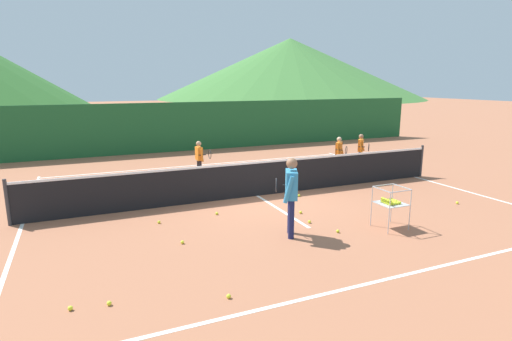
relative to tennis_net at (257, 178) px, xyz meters
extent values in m
plane|color=#A86647|center=(0.00, 0.00, -0.50)|extent=(120.00, 120.00, 0.00)
cube|color=white|center=(0.00, -5.34, -0.50)|extent=(11.47, 0.08, 0.01)
cube|color=white|center=(0.00, 4.81, -0.50)|extent=(11.47, 0.08, 0.01)
cube|color=white|center=(-5.74, 0.00, -0.50)|extent=(0.08, 10.15, 0.01)
cube|color=white|center=(5.74, 0.00, -0.50)|extent=(0.08, 10.15, 0.01)
cube|color=white|center=(0.00, 0.00, -0.50)|extent=(0.08, 5.62, 0.01)
cylinder|color=#333338|center=(-5.97, 0.00, 0.03)|extent=(0.08, 0.08, 1.05)
cylinder|color=#333338|center=(5.97, 0.00, 0.03)|extent=(0.08, 0.08, 1.05)
cube|color=black|center=(0.00, 0.00, -0.04)|extent=(11.87, 0.02, 0.92)
cube|color=white|center=(0.00, 0.00, 0.45)|extent=(11.87, 0.03, 0.06)
cylinder|color=#191E4C|center=(-0.65, -3.17, -0.10)|extent=(0.12, 0.12, 0.81)
cylinder|color=#191E4C|center=(-0.52, -2.89, -0.10)|extent=(0.12, 0.12, 0.81)
cube|color=#338CBF|center=(-0.59, -3.03, 0.59)|extent=(0.41, 0.53, 0.57)
sphere|color=#996B4C|center=(-0.59, -3.03, 1.02)|extent=(0.22, 0.22, 0.22)
cylinder|color=#338CBF|center=(-0.77, -3.25, 0.55)|extent=(0.23, 0.17, 0.55)
cylinder|color=#338CBF|center=(-0.51, -2.76, 0.55)|extent=(0.19, 0.15, 0.56)
torus|color=#262628|center=(-0.74, -2.65, 0.51)|extent=(0.14, 0.27, 0.29)
cylinder|color=black|center=(-0.52, -2.76, 0.51)|extent=(0.21, 0.12, 0.03)
cylinder|color=black|center=(-0.88, 2.83, -0.20)|extent=(0.09, 0.09, 0.61)
cylinder|color=black|center=(-0.88, 2.59, -0.20)|extent=(0.09, 0.09, 0.61)
cube|color=orange|center=(-0.88, 2.71, 0.32)|extent=(0.17, 0.36, 0.43)
sphere|color=tan|center=(-0.88, 2.71, 0.65)|extent=(0.17, 0.17, 0.17)
cylinder|color=orange|center=(-0.82, 2.92, 0.30)|extent=(0.17, 0.07, 0.42)
cylinder|color=orange|center=(-0.85, 2.50, 0.29)|extent=(0.13, 0.07, 0.42)
torus|color=#262628|center=(-0.58, 2.50, 0.30)|extent=(0.02, 0.29, 0.29)
cylinder|color=black|center=(-0.82, 2.50, 0.30)|extent=(0.22, 0.03, 0.03)
cylinder|color=silver|center=(3.99, 1.84, -0.20)|extent=(0.09, 0.09, 0.61)
cylinder|color=silver|center=(3.81, 1.68, -0.20)|extent=(0.09, 0.09, 0.61)
cube|color=orange|center=(3.90, 1.76, 0.32)|extent=(0.38, 0.37, 0.43)
sphere|color=#DBAD84|center=(3.90, 1.76, 0.64)|extent=(0.17, 0.17, 0.17)
cylinder|color=orange|center=(4.09, 1.86, 0.30)|extent=(0.16, 0.17, 0.42)
cylinder|color=orange|center=(3.77, 1.60, 0.29)|extent=(0.13, 0.14, 0.42)
torus|color=#262628|center=(3.95, 1.40, 0.30)|extent=(0.23, 0.21, 0.29)
cylinder|color=black|center=(3.78, 1.58, 0.30)|extent=(0.17, 0.18, 0.03)
cylinder|color=navy|center=(5.08, 2.06, -0.19)|extent=(0.09, 0.09, 0.62)
cylinder|color=navy|center=(4.92, 1.88, -0.19)|extent=(0.09, 0.09, 0.62)
cube|color=orange|center=(5.00, 1.97, 0.33)|extent=(0.37, 0.39, 0.43)
sphere|color=#996B4C|center=(5.00, 1.97, 0.66)|extent=(0.17, 0.17, 0.17)
cylinder|color=orange|center=(5.18, 2.09, 0.31)|extent=(0.17, 0.16, 0.42)
cylinder|color=orange|center=(4.88, 1.79, 0.30)|extent=(0.14, 0.13, 0.42)
torus|color=#262628|center=(5.08, 1.61, 0.31)|extent=(0.21, 0.23, 0.29)
cylinder|color=black|center=(4.90, 1.78, 0.31)|extent=(0.18, 0.17, 0.03)
cylinder|color=#B7B7BC|center=(1.32, -3.20, -0.05)|extent=(0.02, 0.02, 0.89)
cylinder|color=#B7B7BC|center=(1.88, -3.20, -0.05)|extent=(0.02, 0.02, 0.89)
cylinder|color=#B7B7BC|center=(1.32, -3.76, -0.05)|extent=(0.02, 0.02, 0.89)
cylinder|color=#B7B7BC|center=(1.88, -3.76, -0.05)|extent=(0.02, 0.02, 0.89)
cube|color=#B7B7BC|center=(1.60, -3.48, 0.05)|extent=(0.56, 0.56, 0.01)
cube|color=#B7B7BC|center=(1.60, -3.20, 0.39)|extent=(0.56, 0.02, 0.02)
cube|color=#B7B7BC|center=(1.60, -3.76, 0.39)|extent=(0.56, 0.02, 0.02)
cube|color=#B7B7BC|center=(1.32, -3.48, 0.39)|extent=(0.02, 0.56, 0.02)
cube|color=#B7B7BC|center=(1.88, -3.48, 0.39)|extent=(0.02, 0.56, 0.02)
sphere|color=yellow|center=(1.47, -3.61, 0.08)|extent=(0.07, 0.07, 0.07)
sphere|color=yellow|center=(1.47, -3.54, 0.08)|extent=(0.07, 0.07, 0.07)
sphere|color=yellow|center=(1.47, -3.48, 0.09)|extent=(0.07, 0.07, 0.07)
sphere|color=yellow|center=(1.47, -3.42, 0.09)|extent=(0.07, 0.07, 0.07)
sphere|color=yellow|center=(1.47, -3.35, 0.09)|extent=(0.07, 0.07, 0.07)
sphere|color=yellow|center=(1.53, -3.61, 0.09)|extent=(0.07, 0.07, 0.07)
sphere|color=yellow|center=(1.53, -3.54, 0.09)|extent=(0.07, 0.07, 0.07)
sphere|color=yellow|center=(1.54, -3.48, 0.09)|extent=(0.07, 0.07, 0.07)
sphere|color=yellow|center=(1.54, -3.41, 0.09)|extent=(0.07, 0.07, 0.07)
sphere|color=yellow|center=(1.54, -3.35, 0.08)|extent=(0.07, 0.07, 0.07)
sphere|color=yellow|center=(1.60, -3.61, 0.09)|extent=(0.07, 0.07, 0.07)
sphere|color=yellow|center=(1.60, -3.54, 0.09)|extent=(0.07, 0.07, 0.07)
sphere|color=yellow|center=(1.61, -3.48, 0.09)|extent=(0.07, 0.07, 0.07)
sphere|color=yellow|center=(1.60, -3.42, 0.09)|extent=(0.07, 0.07, 0.07)
sphere|color=yellow|center=(1.61, -3.35, 0.08)|extent=(0.07, 0.07, 0.07)
sphere|color=yellow|center=(1.66, -3.61, 0.08)|extent=(0.07, 0.07, 0.07)
sphere|color=yellow|center=(1.66, -3.54, 0.09)|extent=(0.07, 0.07, 0.07)
sphere|color=yellow|center=(1.66, -3.48, 0.08)|extent=(0.07, 0.07, 0.07)
sphere|color=yellow|center=(1.67, -3.41, 0.08)|extent=(0.07, 0.07, 0.07)
sphere|color=yellow|center=(1.67, -3.35, 0.09)|extent=(0.07, 0.07, 0.07)
sphere|color=yellow|center=(1.73, -3.61, 0.09)|extent=(0.07, 0.07, 0.07)
sphere|color=yellow|center=(1.74, -3.54, 0.08)|extent=(0.07, 0.07, 0.07)
sphere|color=yellow|center=(1.74, -3.48, 0.09)|extent=(0.07, 0.07, 0.07)
sphere|color=yellow|center=(1.73, -3.41, 0.09)|extent=(0.07, 0.07, 0.07)
sphere|color=yellow|center=(1.73, -3.36, 0.09)|extent=(0.07, 0.07, 0.07)
sphere|color=yellow|center=(1.48, -3.61, 0.14)|extent=(0.07, 0.07, 0.07)
sphere|color=yellow|center=(1.47, -3.55, 0.14)|extent=(0.07, 0.07, 0.07)
sphere|color=yellow|center=(1.47, -3.48, 0.14)|extent=(0.07, 0.07, 0.07)
sphere|color=yellow|center=(1.47, -3.41, 0.14)|extent=(0.07, 0.07, 0.07)
sphere|color=yellow|center=(1.47, -3.35, 0.14)|extent=(0.07, 0.07, 0.07)
sphere|color=yellow|center=(-2.74, -2.57, -0.47)|extent=(0.07, 0.07, 0.07)
sphere|color=yellow|center=(-4.74, -4.30, -0.47)|extent=(0.07, 0.07, 0.07)
sphere|color=yellow|center=(-2.61, -4.88, -0.47)|extent=(0.07, 0.07, 0.07)
sphere|color=yellow|center=(1.02, -0.54, -0.47)|extent=(0.07, 0.07, 0.07)
sphere|color=yellow|center=(0.40, -3.29, -0.47)|extent=(0.07, 0.07, 0.07)
sphere|color=yellow|center=(0.32, -1.86, -0.47)|extent=(0.07, 0.07, 0.07)
sphere|color=yellow|center=(-4.23, -4.38, -0.47)|extent=(0.07, 0.07, 0.07)
sphere|color=yellow|center=(-2.94, -1.20, -0.47)|extent=(0.07, 0.07, 0.07)
sphere|color=yellow|center=(0.17, -2.53, -0.47)|extent=(0.07, 0.07, 0.07)
sphere|color=yellow|center=(4.44, -2.80, -0.47)|extent=(0.07, 0.07, 0.07)
sphere|color=yellow|center=(-1.55, -1.13, -0.47)|extent=(0.07, 0.07, 0.07)
cube|color=#1E5B2D|center=(0.00, 8.26, 0.60)|extent=(25.24, 0.08, 2.21)
cone|color=#427A38|center=(32.90, 59.52, 4.95)|extent=(48.89, 48.89, 10.90)
camera|label=1|loc=(-4.44, -10.05, 2.61)|focal=28.77mm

